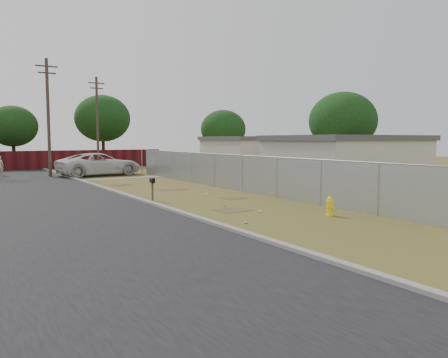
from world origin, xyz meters
TOP-DOWN VIEW (x-y plane):
  - ground at (0.00, 0.00)m, footprint 120.00×120.00m
  - street at (-6.76, 8.05)m, footprint 15.10×60.00m
  - chainlink_fence at (3.12, 1.03)m, footprint 0.10×27.06m
  - privacy_fence at (-6.00, 25.00)m, footprint 30.00×0.12m
  - utility_poles at (-3.67, 20.67)m, footprint 12.60×8.24m
  - houses at (9.70, 3.13)m, footprint 9.30×17.24m
  - horizon_trees at (0.84, 23.56)m, footprint 33.32×31.94m
  - fire_hydrant at (1.60, -8.03)m, footprint 0.35×0.35m
  - mailbox at (-2.45, -0.63)m, footprint 0.20×0.47m
  - pickup_truck at (-0.48, 14.92)m, footprint 6.85×3.84m
  - pedestrian at (-7.26, 18.76)m, footprint 0.68×0.56m
  - scattered_litter at (-0.20, -2.55)m, footprint 2.86×10.58m

SIDE VIEW (x-z plane):
  - ground at x=0.00m, z-range 0.00..0.00m
  - street at x=-6.76m, z-range -0.04..0.08m
  - scattered_litter at x=-0.20m, z-range 0.01..0.08m
  - fire_hydrant at x=1.60m, z-range -0.02..0.73m
  - pedestrian at x=-7.26m, z-range 0.00..1.59m
  - chainlink_fence at x=3.12m, z-range -0.21..1.81m
  - mailbox at x=-2.45m, z-range 0.31..1.39m
  - privacy_fence at x=-6.00m, z-range 0.00..1.80m
  - pickup_truck at x=-0.48m, z-range 0.00..1.81m
  - houses at x=9.70m, z-range 0.01..3.11m
  - horizon_trees at x=0.84m, z-range 0.74..8.52m
  - utility_poles at x=-3.67m, z-range 0.19..9.19m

